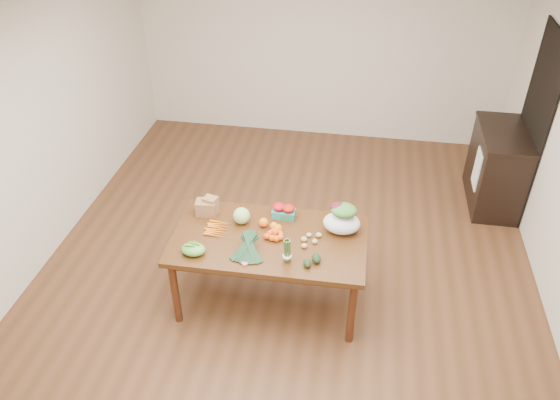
% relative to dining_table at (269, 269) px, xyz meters
% --- Properties ---
extents(floor, '(6.00, 6.00, 0.00)m').
position_rel_dining_table_xyz_m(floor, '(0.10, 0.45, -0.38)').
color(floor, brown).
rests_on(floor, ground).
extents(room_walls, '(5.02, 6.02, 2.70)m').
position_rel_dining_table_xyz_m(room_walls, '(0.10, 0.45, 0.97)').
color(room_walls, beige).
rests_on(room_walls, floor).
extents(dining_table, '(1.74, 0.98, 0.75)m').
position_rel_dining_table_xyz_m(dining_table, '(0.00, 0.00, 0.00)').
color(dining_table, '#492C11').
rests_on(dining_table, floor).
extents(doorway_dark, '(0.02, 1.00, 2.10)m').
position_rel_dining_table_xyz_m(doorway_dark, '(2.58, 2.05, 0.68)').
color(doorway_dark, black).
rests_on(doorway_dark, floor).
extents(cabinet, '(0.52, 1.02, 0.94)m').
position_rel_dining_table_xyz_m(cabinet, '(2.32, 2.05, 0.10)').
color(cabinet, black).
rests_on(cabinet, floor).
extents(dish_towel, '(0.02, 0.28, 0.45)m').
position_rel_dining_table_xyz_m(dish_towel, '(2.06, 1.85, 0.18)').
color(dish_towel, white).
rests_on(dish_towel, cabinet).
extents(paper_bag, '(0.25, 0.21, 0.17)m').
position_rel_dining_table_xyz_m(paper_bag, '(-0.65, 0.26, 0.46)').
color(paper_bag, '#8C603F').
rests_on(paper_bag, dining_table).
extents(cabbage, '(0.16, 0.16, 0.16)m').
position_rel_dining_table_xyz_m(cabbage, '(-0.29, 0.18, 0.45)').
color(cabbage, '#A8D179').
rests_on(cabbage, dining_table).
extents(strawberry_basket_a, '(0.12, 0.12, 0.11)m').
position_rel_dining_table_xyz_m(strawberry_basket_a, '(0.03, 0.33, 0.43)').
color(strawberry_basket_a, red).
rests_on(strawberry_basket_a, dining_table).
extents(strawberry_basket_b, '(0.13, 0.13, 0.11)m').
position_rel_dining_table_xyz_m(strawberry_basket_b, '(0.13, 0.32, 0.43)').
color(strawberry_basket_b, red).
rests_on(strawberry_basket_b, dining_table).
extents(orange_a, '(0.09, 0.09, 0.09)m').
position_rel_dining_table_xyz_m(orange_a, '(-0.08, 0.16, 0.42)').
color(orange_a, orange).
rests_on(orange_a, dining_table).
extents(orange_b, '(0.07, 0.07, 0.07)m').
position_rel_dining_table_xyz_m(orange_b, '(0.02, 0.13, 0.41)').
color(orange_b, orange).
rests_on(orange_b, dining_table).
extents(orange_c, '(0.09, 0.09, 0.09)m').
position_rel_dining_table_xyz_m(orange_c, '(0.06, 0.09, 0.42)').
color(orange_c, orange).
rests_on(orange_c, dining_table).
extents(mandarin_cluster, '(0.18, 0.18, 0.10)m').
position_rel_dining_table_xyz_m(mandarin_cluster, '(0.05, 0.01, 0.42)').
color(mandarin_cluster, '#EF530E').
rests_on(mandarin_cluster, dining_table).
extents(carrots, '(0.22, 0.25, 0.03)m').
position_rel_dining_table_xyz_m(carrots, '(-0.48, 0.04, 0.39)').
color(carrots, orange).
rests_on(carrots, dining_table).
extents(snap_pea_bag, '(0.21, 0.16, 0.09)m').
position_rel_dining_table_xyz_m(snap_pea_bag, '(-0.60, -0.32, 0.42)').
color(snap_pea_bag, '#6AB43D').
rests_on(snap_pea_bag, dining_table).
extents(kale_bunch, '(0.33, 0.40, 0.16)m').
position_rel_dining_table_xyz_m(kale_bunch, '(-0.13, -0.28, 0.45)').
color(kale_bunch, black).
rests_on(kale_bunch, dining_table).
extents(asparagus_bundle, '(0.08, 0.12, 0.26)m').
position_rel_dining_table_xyz_m(asparagus_bundle, '(0.21, -0.29, 0.50)').
color(asparagus_bundle, '#4E7334').
rests_on(asparagus_bundle, dining_table).
extents(potato_a, '(0.06, 0.05, 0.05)m').
position_rel_dining_table_xyz_m(potato_a, '(0.31, 0.00, 0.40)').
color(potato_a, tan).
rests_on(potato_a, dining_table).
extents(potato_b, '(0.05, 0.05, 0.05)m').
position_rel_dining_table_xyz_m(potato_b, '(0.33, -0.08, 0.40)').
color(potato_b, tan).
rests_on(potato_b, dining_table).
extents(potato_c, '(0.05, 0.05, 0.05)m').
position_rel_dining_table_xyz_m(potato_c, '(0.44, 0.08, 0.40)').
color(potato_c, tan).
rests_on(potato_c, dining_table).
extents(potato_d, '(0.05, 0.04, 0.04)m').
position_rel_dining_table_xyz_m(potato_d, '(0.35, 0.08, 0.40)').
color(potato_d, '#DCC87F').
rests_on(potato_d, dining_table).
extents(potato_e, '(0.05, 0.04, 0.04)m').
position_rel_dining_table_xyz_m(potato_e, '(0.41, -0.01, 0.40)').
color(potato_e, tan).
rests_on(potato_e, dining_table).
extents(avocado_a, '(0.09, 0.11, 0.06)m').
position_rel_dining_table_xyz_m(avocado_a, '(0.38, -0.31, 0.41)').
color(avocado_a, black).
rests_on(avocado_a, dining_table).
extents(avocado_b, '(0.10, 0.13, 0.07)m').
position_rel_dining_table_xyz_m(avocado_b, '(0.45, -0.25, 0.41)').
color(avocado_b, black).
rests_on(avocado_b, dining_table).
extents(salad_bag, '(0.34, 0.26, 0.26)m').
position_rel_dining_table_xyz_m(salad_bag, '(0.63, 0.20, 0.51)').
color(salad_bag, white).
rests_on(salad_bag, dining_table).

